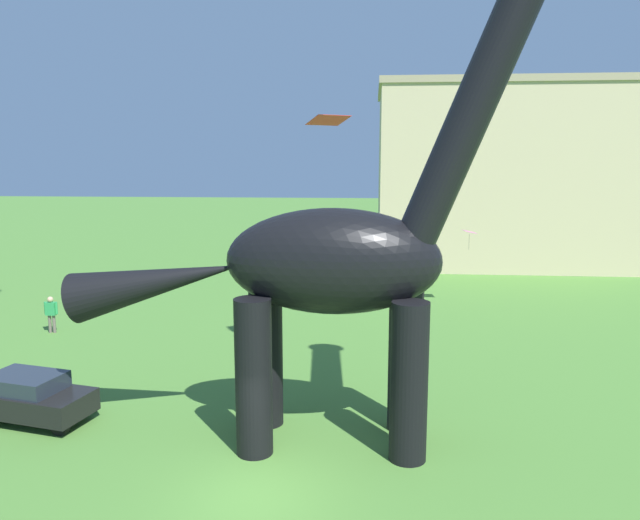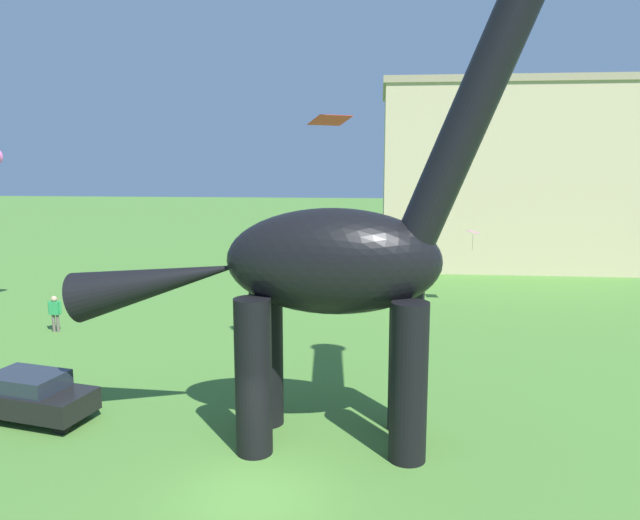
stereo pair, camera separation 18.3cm
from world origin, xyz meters
The scene contains 7 objects.
ground_plane centered at (0.00, 0.00, 0.00)m, with size 240.00×240.00×0.00m, color #4C7F33.
dinosaur_sculpture centered at (1.63, 3.23, 5.42)m, with size 14.34×3.04×14.99m.
parked_sedan_left centered at (-8.14, 3.72, 0.81)m, with size 4.48×2.63×1.55m.
person_strolling_adult centered at (-12.60, 13.43, 1.08)m, with size 0.67×0.29×1.79m.
kite_near_high centered at (8.21, 20.59, 4.29)m, with size 0.76×0.96×1.10m.
kite_apex centered at (1.09, 9.49, 9.74)m, with size 1.77×1.66×0.33m.
background_building_block centered at (12.92, 37.57, 7.07)m, with size 19.61×14.24×14.13m.
Camera 1 is at (2.81, -13.79, 8.27)m, focal length 34.10 mm.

